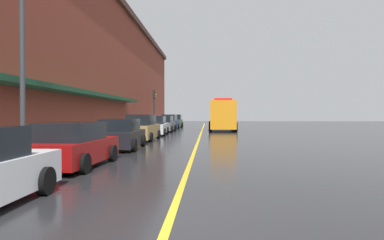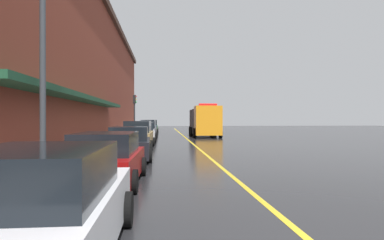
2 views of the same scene
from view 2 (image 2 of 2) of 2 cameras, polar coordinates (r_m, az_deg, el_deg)
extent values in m
plane|color=#232326|center=(29.03, -0.52, -3.61)|extent=(112.00, 112.00, 0.00)
cube|color=gray|center=(29.19, -12.77, -3.44)|extent=(2.40, 70.00, 0.15)
cube|color=gold|center=(29.03, -0.52, -3.60)|extent=(0.16, 70.00, 0.01)
cube|color=brown|center=(29.93, -25.06, 8.44)|extent=(10.04, 64.00, 12.46)
cube|color=#19472D|center=(20.40, -17.93, 3.45)|extent=(1.20, 22.40, 0.24)
cube|color=silver|center=(5.09, -24.32, -15.77)|extent=(1.90, 4.52, 0.78)
cube|color=black|center=(4.73, -25.24, -8.21)|extent=(1.71, 2.49, 0.64)
cylinder|color=black|center=(6.75, -28.24, -13.91)|extent=(0.22, 0.64, 0.64)
cylinder|color=black|center=(6.28, -11.38, -14.97)|extent=(0.22, 0.64, 0.64)
cube|color=maroon|center=(10.25, -14.44, -7.66)|extent=(1.95, 4.42, 0.76)
cube|color=black|center=(9.97, -14.69, -3.91)|extent=(1.71, 2.45, 0.62)
cylinder|color=black|center=(11.79, -17.61, -7.78)|extent=(0.24, 0.65, 0.64)
cylinder|color=black|center=(11.49, -8.58, -7.98)|extent=(0.24, 0.65, 0.64)
cylinder|color=black|center=(9.22, -21.79, -10.05)|extent=(0.24, 0.65, 0.64)
cylinder|color=black|center=(8.83, -10.17, -10.50)|extent=(0.24, 0.65, 0.64)
cube|color=black|center=(16.07, -10.73, -4.75)|extent=(1.99, 4.45, 0.77)
cube|color=black|center=(15.80, -10.79, -2.27)|extent=(1.75, 2.47, 0.63)
cylinder|color=black|center=(17.53, -13.52, -5.13)|extent=(0.24, 0.65, 0.64)
cylinder|color=black|center=(17.41, -7.33, -5.16)|extent=(0.24, 0.65, 0.64)
cylinder|color=black|center=(14.84, -14.73, -6.11)|extent=(0.24, 0.65, 0.64)
cylinder|color=black|center=(14.70, -7.40, -6.16)|extent=(0.24, 0.65, 0.64)
cube|color=#A5844C|center=(21.77, -9.29, -3.27)|extent=(1.81, 4.92, 0.90)
cube|color=black|center=(21.49, -9.35, -1.14)|extent=(1.60, 2.72, 0.73)
cylinder|color=black|center=(23.38, -11.10, -3.77)|extent=(0.23, 0.64, 0.64)
cylinder|color=black|center=(23.24, -6.81, -3.79)|extent=(0.23, 0.64, 0.64)
cylinder|color=black|center=(20.39, -12.13, -4.36)|extent=(0.23, 0.64, 0.64)
cylinder|color=black|center=(20.22, -7.20, -4.40)|extent=(0.23, 0.64, 0.64)
cube|color=silver|center=(27.57, -8.46, -2.61)|extent=(1.99, 4.81, 0.80)
cube|color=black|center=(27.31, -8.48, -1.11)|extent=(1.73, 2.67, 0.66)
cylinder|color=black|center=(29.09, -10.21, -2.97)|extent=(0.24, 0.65, 0.64)
cylinder|color=black|center=(29.05, -6.59, -2.97)|extent=(0.24, 0.65, 0.64)
cylinder|color=black|center=(26.15, -10.55, -3.34)|extent=(0.24, 0.65, 0.64)
cylinder|color=black|center=(26.11, -6.51, -3.34)|extent=(0.24, 0.65, 0.64)
cube|color=#595B60|center=(33.24, -7.89, -2.10)|extent=(1.92, 4.72, 0.82)
cube|color=black|center=(32.99, -7.92, -0.83)|extent=(1.72, 2.60, 0.67)
cylinder|color=black|center=(34.77, -9.34, -2.44)|extent=(0.22, 0.64, 0.64)
cylinder|color=black|center=(34.68, -6.18, -2.44)|extent=(0.22, 0.64, 0.64)
cylinder|color=black|center=(31.87, -9.75, -2.69)|extent=(0.22, 0.64, 0.64)
cylinder|color=black|center=(31.76, -6.31, -2.69)|extent=(0.22, 0.64, 0.64)
cube|color=navy|center=(38.95, -7.57, -1.71)|extent=(1.87, 4.86, 0.88)
cube|color=black|center=(38.69, -7.60, -0.53)|extent=(1.63, 2.70, 0.72)
cylinder|color=black|center=(40.52, -8.63, -2.05)|extent=(0.24, 0.65, 0.64)
cylinder|color=black|center=(40.40, -6.18, -2.06)|extent=(0.24, 0.65, 0.64)
cylinder|color=black|center=(37.56, -9.06, -2.24)|extent=(0.24, 0.65, 0.64)
cylinder|color=black|center=(37.42, -6.42, -2.24)|extent=(0.24, 0.65, 0.64)
cube|color=#2D5133|center=(45.19, -7.19, -1.43)|extent=(1.92, 4.44, 0.88)
cube|color=black|center=(44.96, -7.19, -0.42)|extent=(1.70, 2.46, 0.72)
cylinder|color=black|center=(46.59, -8.30, -1.75)|extent=(0.23, 0.64, 0.64)
cylinder|color=black|center=(46.56, -6.02, -1.75)|extent=(0.23, 0.64, 0.64)
cylinder|color=black|center=(43.86, -8.43, -1.87)|extent=(0.23, 0.64, 0.64)
cylinder|color=black|center=(43.83, -6.00, -1.87)|extent=(0.23, 0.64, 0.64)
cube|color=orange|center=(33.02, 2.75, -0.08)|extent=(2.63, 2.63, 2.91)
cube|color=#3F3F42|center=(37.80, 1.86, -0.21)|extent=(2.69, 6.33, 2.68)
cube|color=red|center=(33.05, 2.75, 2.65)|extent=(1.82, 0.63, 0.24)
cylinder|color=black|center=(33.33, 4.97, -2.24)|extent=(0.32, 1.00, 1.00)
cylinder|color=black|center=(33.01, 0.47, -2.27)|extent=(0.32, 1.00, 1.00)
cylinder|color=black|center=(37.21, 4.00, -1.98)|extent=(0.32, 1.00, 1.00)
cylinder|color=black|center=(36.93, -0.03, -2.00)|extent=(0.32, 1.00, 1.00)
cylinder|color=black|center=(39.73, 3.47, -1.83)|extent=(0.32, 1.00, 1.00)
cylinder|color=black|center=(39.46, -0.31, -1.85)|extent=(0.32, 1.00, 1.00)
cylinder|color=#4C4C51|center=(29.29, -11.05, -2.25)|extent=(0.07, 0.07, 1.05)
cube|color=black|center=(29.27, -11.06, -0.95)|extent=(0.14, 0.18, 0.28)
cylinder|color=#4C4C51|center=(43.18, -9.17, -1.44)|extent=(0.07, 0.07, 1.05)
cube|color=black|center=(43.16, -9.17, -0.55)|extent=(0.14, 0.18, 0.28)
cylinder|color=#4C4C51|center=(30.42, -10.84, -2.16)|extent=(0.07, 0.07, 1.05)
cube|color=black|center=(30.40, -10.84, -0.91)|extent=(0.14, 0.18, 0.28)
cylinder|color=#4C4C51|center=(22.37, -12.88, -3.04)|extent=(0.07, 0.07, 1.05)
cube|color=black|center=(22.34, -12.88, -1.34)|extent=(0.14, 0.18, 0.28)
cylinder|color=#4C4C51|center=(36.67, -9.87, -1.74)|extent=(0.07, 0.07, 1.05)
cube|color=black|center=(36.65, -9.87, -0.70)|extent=(0.14, 0.18, 0.28)
cylinder|color=#33383D|center=(10.95, -24.52, 7.76)|extent=(0.18, 0.18, 6.50)
cylinder|color=#232326|center=(35.34, -9.97, 0.09)|extent=(0.14, 0.14, 3.40)
cube|color=black|center=(35.40, -9.97, 3.57)|extent=(0.28, 0.36, 0.90)
sphere|color=red|center=(35.40, -9.71, 4.06)|extent=(0.16, 0.16, 0.16)
sphere|color=gold|center=(35.38, -9.71, 3.57)|extent=(0.16, 0.16, 0.16)
sphere|color=green|center=(35.37, -9.71, 3.09)|extent=(0.16, 0.16, 0.16)
camera|label=1|loc=(3.29, 107.91, -2.47)|focal=31.05mm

